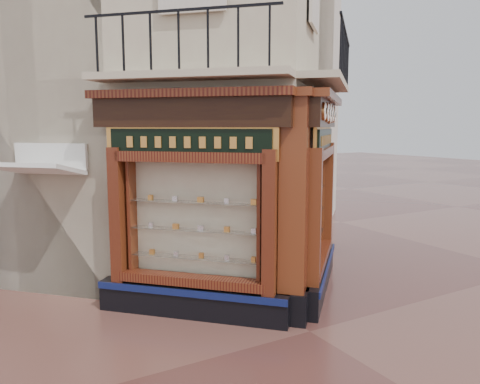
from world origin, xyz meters
TOP-DOWN VIEW (x-y plane):
  - ground at (0.00, 0.00)m, footprint 80.00×80.00m
  - main_building at (0.00, 6.16)m, footprint 11.31×11.31m
  - neighbour_left at (-2.47, 8.63)m, footprint 11.31×11.31m
  - neighbour_right at (2.47, 8.63)m, footprint 11.31×11.31m
  - shopfront_left at (-1.41, 1.57)m, footprint 2.86×2.86m
  - shopfront_right at (1.41, 1.57)m, footprint 2.86×2.86m
  - corner_pilaster at (0.00, 0.50)m, footprint 0.85×0.85m
  - balcony at (0.00, 1.49)m, footprint 5.94×2.97m
  - clock_a at (0.60, 0.50)m, footprint 0.26×0.26m
  - clock_b at (1.06, 0.96)m, footprint 0.29×0.29m
  - clock_c at (1.48, 1.38)m, footprint 0.33×0.33m
  - clock_d at (1.90, 1.79)m, footprint 0.30×0.30m
  - clock_e at (2.35, 2.25)m, footprint 0.28×0.28m
  - awning at (-3.66, 3.46)m, footprint 1.76×1.76m
  - signboard_left at (-1.46, 1.51)m, footprint 2.23×2.23m
  - signboard_right at (1.46, 1.51)m, footprint 2.12×2.12m

SIDE VIEW (x-z plane):
  - ground at x=0.00m, z-range 0.00..0.00m
  - awning at x=-3.66m, z-range -0.14..0.14m
  - corner_pilaster at x=0.00m, z-range -0.04..3.94m
  - shopfront_left at x=-1.41m, z-range -0.01..3.97m
  - shopfront_right at x=1.41m, z-range -0.01..3.97m
  - signboard_right at x=1.46m, z-range 2.82..3.38m
  - signboard_left at x=-1.46m, z-range 2.80..3.40m
  - clock_a at x=0.60m, z-range 3.46..3.78m
  - clock_b at x=1.06m, z-range 3.44..3.80m
  - clock_c at x=1.48m, z-range 3.41..3.83m
  - clock_e at x=2.35m, z-range 3.45..3.79m
  - clock_d at x=1.90m, z-range 3.44..3.80m
  - balcony at x=0.00m, z-range 3.70..4.73m
  - neighbour_left at x=-2.47m, z-range 0.00..11.00m
  - neighbour_right at x=2.47m, z-range 0.00..11.00m
  - main_building at x=0.00m, z-range 0.00..12.00m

